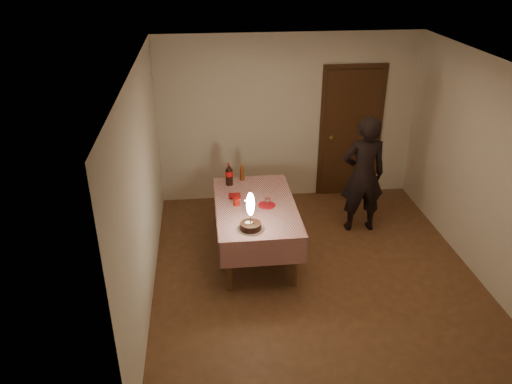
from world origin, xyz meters
The scene contains 11 objects.
ground centered at (0.00, 0.00, 0.00)m, with size 4.00×4.50×0.01m, color brown.
room_shell centered at (0.03, 0.08, 1.65)m, with size 4.04×4.54×2.62m.
dining_table centered at (-0.69, 0.57, 0.65)m, with size 1.02×1.72×0.75m.
birthday_cake centered at (-0.82, -0.03, 0.88)m, with size 0.31×0.31×0.47m.
red_plate centered at (-0.55, 0.52, 0.75)m, with size 0.22×0.22×0.01m, color red.
red_cup centered at (-0.93, 0.57, 0.80)m, with size 0.08×0.08×0.10m, color #B5150C.
clear_cup centered at (-0.54, 0.53, 0.79)m, with size 0.07×0.07×0.09m, color white.
napkin_stack centered at (-0.94, 0.81, 0.76)m, with size 0.15×0.15×0.02m, color #A11213.
cola_bottle centered at (-0.99, 1.18, 0.90)m, with size 0.10×0.10×0.32m.
amber_bottle_left centered at (-0.80, 1.31, 0.87)m, with size 0.06×0.06×0.25m.
photographer centered at (0.87, 1.07, 0.85)m, with size 0.62×0.46×1.70m.
Camera 1 is at (-1.30, -5.01, 3.76)m, focal length 35.00 mm.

